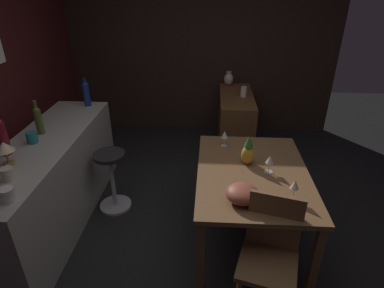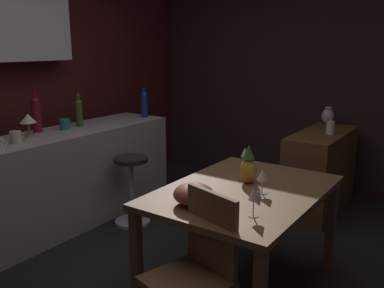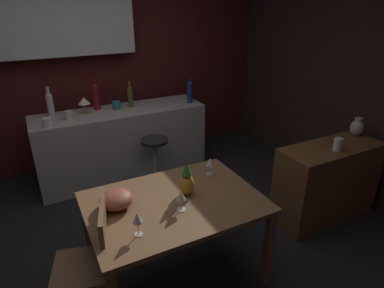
{
  "view_description": "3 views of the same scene",
  "coord_description": "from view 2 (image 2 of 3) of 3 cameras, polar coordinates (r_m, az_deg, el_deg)",
  "views": [
    {
      "loc": [
        -2.3,
        -0.07,
        2.23
      ],
      "look_at": [
        0.36,
        0.09,
        0.83
      ],
      "focal_mm": 29.96,
      "sensor_mm": 36.0,
      "label": 1
    },
    {
      "loc": [
        -2.3,
        -1.66,
        1.68
      ],
      "look_at": [
        0.39,
        0.21,
        0.89
      ],
      "focal_mm": 38.7,
      "sensor_mm": 36.0,
      "label": 2
    },
    {
      "loc": [
        -0.8,
        -2.39,
        2.16
      ],
      "look_at": [
        0.55,
        0.22,
        0.85
      ],
      "focal_mm": 30.48,
      "sensor_mm": 36.0,
      "label": 3
    }
  ],
  "objects": [
    {
      "name": "wall_side_right",
      "position": [
        5.25,
        12.92,
        9.03
      ],
      "size": [
        0.1,
        4.4,
        2.6
      ],
      "primitive_type": "cube",
      "color": "#33231E",
      "rests_on": "ground_plane"
    },
    {
      "name": "pillar_candle_tall",
      "position": [
        4.3,
        18.52,
        2.15
      ],
      "size": [
        0.08,
        0.08,
        0.15
      ],
      "color": "white",
      "rests_on": "sideboard_cabinet"
    },
    {
      "name": "wine_bottle_cobalt",
      "position": [
        4.58,
        -6.59,
        5.6
      ],
      "size": [
        0.07,
        0.07,
        0.32
      ],
      "color": "navy",
      "rests_on": "kitchen_counter"
    },
    {
      "name": "wine_glass_center",
      "position": [
        2.72,
        9.69,
        -4.37
      ],
      "size": [
        0.07,
        0.07,
        0.16
      ],
      "color": "silver",
      "rests_on": "dining_table"
    },
    {
      "name": "sideboard_cabinet",
      "position": [
        4.48,
        17.24,
        -3.58
      ],
      "size": [
        1.1,
        0.44,
        0.82
      ],
      "primitive_type": "cube",
      "color": "brown",
      "rests_on": "ground_plane"
    },
    {
      "name": "wall_kitchen_back",
      "position": [
        4.36,
        -24.53,
        8.8
      ],
      "size": [
        5.2,
        0.33,
        2.6
      ],
      "color": "#4C1919",
      "rests_on": "ground_plane"
    },
    {
      "name": "bar_stool",
      "position": [
        3.99,
        -8.31,
        -6.11
      ],
      "size": [
        0.34,
        0.34,
        0.66
      ],
      "color": "#262323",
      "rests_on": "ground_plane"
    },
    {
      "name": "dining_table",
      "position": [
        2.84,
        7.14,
        -7.72
      ],
      "size": [
        1.33,
        0.95,
        0.74
      ],
      "color": "brown",
      "rests_on": "ground_plane"
    },
    {
      "name": "chair_near_window",
      "position": [
        2.36,
        0.61,
        -16.79
      ],
      "size": [
        0.49,
        0.49,
        0.91
      ],
      "color": "brown",
      "rests_on": "ground_plane"
    },
    {
      "name": "cup_cream",
      "position": [
        3.66,
        -23.12,
        0.88
      ],
      "size": [
        0.13,
        0.09,
        0.1
      ],
      "color": "beige",
      "rests_on": "kitchen_counter"
    },
    {
      "name": "kitchen_counter",
      "position": [
        4.16,
        -15.91,
        -4.2
      ],
      "size": [
        2.1,
        0.6,
        0.9
      ],
      "primitive_type": "cube",
      "color": "#B2ADA3",
      "rests_on": "ground_plane"
    },
    {
      "name": "wine_bottle_ruby",
      "position": [
        4.03,
        -20.67,
        4.06
      ],
      "size": [
        0.08,
        0.08,
        0.39
      ],
      "color": "maroon",
      "rests_on": "kitchen_counter"
    },
    {
      "name": "wine_glass_right",
      "position": [
        2.35,
        8.52,
        -6.95
      ],
      "size": [
        0.06,
        0.06,
        0.17
      ],
      "color": "silver",
      "rests_on": "dining_table"
    },
    {
      "name": "pineapple_centerpiece",
      "position": [
        2.9,
        7.77,
        -3.11
      ],
      "size": [
        0.12,
        0.12,
        0.28
      ],
      "color": "gold",
      "rests_on": "dining_table"
    },
    {
      "name": "ground_plane",
      "position": [
        3.3,
        -0.92,
        -17.13
      ],
      "size": [
        9.0,
        9.0,
        0.0
      ],
      "primitive_type": "plane",
      "color": "black"
    },
    {
      "name": "cup_teal",
      "position": [
        4.08,
        -17.12,
        2.63
      ],
      "size": [
        0.13,
        0.09,
        0.1
      ],
      "color": "teal",
      "rests_on": "kitchen_counter"
    },
    {
      "name": "wine_glass_left",
      "position": [
        3.26,
        7.3,
        -1.24
      ],
      "size": [
        0.07,
        0.07,
        0.16
      ],
      "color": "silver",
      "rests_on": "dining_table"
    },
    {
      "name": "counter_lamp",
      "position": [
        3.84,
        -21.67,
        3.11
      ],
      "size": [
        0.14,
        0.14,
        0.2
      ],
      "color": "#A58447",
      "rests_on": "kitchen_counter"
    },
    {
      "name": "wine_bottle_olive",
      "position": [
        4.2,
        -15.31,
        4.39
      ],
      "size": [
        0.07,
        0.07,
        0.33
      ],
      "color": "#475623",
      "rests_on": "kitchen_counter"
    },
    {
      "name": "fruit_bowl",
      "position": [
        2.51,
        0.21,
        -6.92
      ],
      "size": [
        0.25,
        0.25,
        0.13
      ],
      "primitive_type": "ellipsoid",
      "color": "#9E4C38",
      "rests_on": "dining_table"
    },
    {
      "name": "vase_ceramic_ivory",
      "position": [
        4.82,
        18.21,
        3.66
      ],
      "size": [
        0.14,
        0.14,
        0.2
      ],
      "color": "beige",
      "rests_on": "sideboard_cabinet"
    }
  ]
}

